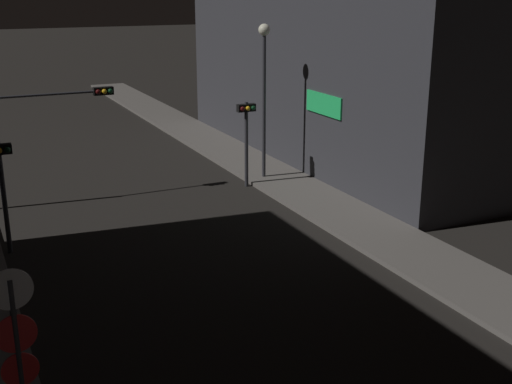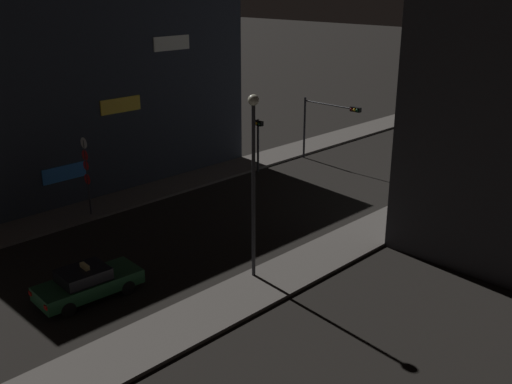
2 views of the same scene
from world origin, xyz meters
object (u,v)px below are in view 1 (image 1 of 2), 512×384
(traffic_light_right_kerb, at_px, (247,127))
(traffic_light_left_kerb, at_px, (1,174))
(sign_pole_left, at_px, (22,383))
(traffic_light_overhead, at_px, (43,119))
(street_lamp_far_block, at_px, (264,73))

(traffic_light_right_kerb, bearing_deg, traffic_light_left_kerb, -160.90)
(traffic_light_right_kerb, distance_m, sign_pole_left, 19.74)
(traffic_light_overhead, height_order, traffic_light_left_kerb, traffic_light_overhead)
(traffic_light_left_kerb, distance_m, traffic_light_right_kerb, 10.84)
(traffic_light_right_kerb, bearing_deg, traffic_light_overhead, 170.06)
(traffic_light_left_kerb, distance_m, street_lamp_far_block, 12.33)
(traffic_light_left_kerb, distance_m, sign_pole_left, 12.79)
(traffic_light_left_kerb, bearing_deg, traffic_light_right_kerb, 19.10)
(traffic_light_right_kerb, xyz_separation_m, sign_pole_left, (-11.12, -16.30, 0.17))
(traffic_light_right_kerb, height_order, sign_pole_left, sign_pole_left)
(traffic_light_overhead, xyz_separation_m, traffic_light_right_kerb, (8.17, -1.43, -0.76))
(traffic_light_right_kerb, relative_size, street_lamp_far_block, 0.55)
(traffic_light_overhead, bearing_deg, sign_pole_left, -99.43)
(traffic_light_overhead, relative_size, traffic_light_left_kerb, 1.34)
(traffic_light_overhead, distance_m, traffic_light_left_kerb, 5.44)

